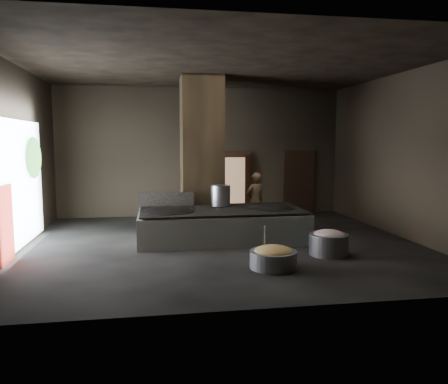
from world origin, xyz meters
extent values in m
cube|color=black|center=(0.00, 0.00, -0.05)|extent=(10.00, 9.00, 0.10)
cube|color=black|center=(0.00, 0.00, 4.55)|extent=(10.00, 9.00, 0.10)
cube|color=black|center=(0.00, 4.55, 2.25)|extent=(10.00, 0.10, 4.50)
cube|color=black|center=(0.00, -4.55, 2.25)|extent=(10.00, 0.10, 4.50)
cube|color=black|center=(-5.05, 0.00, 2.25)|extent=(0.10, 9.00, 4.50)
cube|color=black|center=(5.05, 0.00, 2.25)|extent=(0.10, 9.00, 4.50)
cube|color=black|center=(-0.30, 1.90, 2.25)|extent=(1.20, 1.20, 4.50)
cube|color=#B5C5B1|center=(0.07, 0.43, 0.38)|extent=(4.43, 2.17, 0.77)
cube|color=black|center=(0.07, 0.43, 0.82)|extent=(4.31, 2.07, 0.03)
ellipsoid|color=black|center=(-1.38, 0.38, 0.75)|extent=(1.39, 1.39, 0.38)
cylinder|color=black|center=(-1.38, 0.38, 0.82)|extent=(1.42, 1.42, 0.05)
ellipsoid|color=black|center=(1.42, 0.48, 0.75)|extent=(1.29, 1.29, 0.36)
cylinder|color=black|center=(1.42, 0.48, 0.82)|extent=(1.32, 1.32, 0.05)
cylinder|color=#9EA1A6|center=(0.12, 0.98, 1.13)|extent=(0.54, 0.54, 0.57)
cube|color=black|center=(-1.38, 1.18, 1.03)|extent=(1.53, 0.08, 0.38)
imported|color=olive|center=(1.34, 1.95, 0.84)|extent=(0.71, 0.59, 1.68)
cylinder|color=slate|center=(0.71, -2.35, 0.18)|extent=(1.14, 1.14, 0.36)
ellipsoid|color=#A8B155|center=(0.71, -2.35, 0.35)|extent=(0.81, 0.81, 0.25)
cylinder|color=#9EA1A6|center=(0.56, -2.20, 0.55)|extent=(0.13, 0.38, 0.70)
cylinder|color=slate|center=(2.27, -1.53, 0.25)|extent=(0.96, 0.96, 0.50)
ellipsoid|color=tan|center=(2.27, -1.53, 0.45)|extent=(0.75, 0.75, 0.29)
cube|color=black|center=(1.20, 4.45, 1.10)|extent=(1.18, 0.08, 2.38)
cube|color=#8C6647|center=(1.06, 4.17, 1.05)|extent=(0.86, 0.04, 2.04)
cube|color=black|center=(3.60, 4.45, 1.10)|extent=(1.18, 0.08, 2.38)
cube|color=#8C6647|center=(3.47, 4.45, 1.05)|extent=(0.86, 0.04, 2.04)
cube|color=white|center=(-4.95, 0.20, 1.60)|extent=(0.04, 4.20, 3.10)
cube|color=maroon|center=(-4.88, -1.10, 0.85)|extent=(0.05, 0.90, 1.70)
ellipsoid|color=#194714|center=(-4.85, 1.30, 2.20)|extent=(0.28, 1.10, 1.10)
camera|label=1|loc=(-1.75, -10.95, 2.63)|focal=35.00mm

